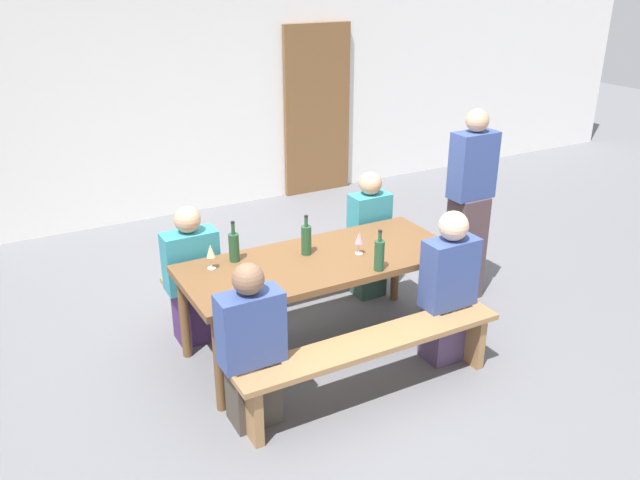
{
  "coord_description": "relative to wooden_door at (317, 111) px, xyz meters",
  "views": [
    {
      "loc": [
        -2.09,
        -3.83,
        2.76
      ],
      "look_at": [
        0.0,
        0.0,
        0.9
      ],
      "focal_mm": 36.62,
      "sensor_mm": 36.0,
      "label": 1
    }
  ],
  "objects": [
    {
      "name": "seated_guest_far_1",
      "position": [
        -0.98,
        -2.76,
        -0.51
      ],
      "size": [
        0.34,
        0.24,
        1.14
      ],
      "rotation": [
        0.0,
        0.0,
        -1.57
      ],
      "color": "#304D41",
      "rests_on": "ground"
    },
    {
      "name": "seated_guest_near_0",
      "position": [
        -2.58,
        -3.91,
        -0.52
      ],
      "size": [
        0.41,
        0.24,
        1.13
      ],
      "rotation": [
        0.0,
        0.0,
        1.57
      ],
      "color": "#473F36",
      "rests_on": "ground"
    },
    {
      "name": "seated_guest_near_1",
      "position": [
        -1.03,
        -3.91,
        -0.49
      ],
      "size": [
        0.4,
        0.24,
        1.18
      ],
      "rotation": [
        0.0,
        0.0,
        1.57
      ],
      "color": "#523F63",
      "rests_on": "ground"
    },
    {
      "name": "seated_guest_far_0",
      "position": [
        -2.58,
        -2.76,
        -0.53
      ],
      "size": [
        0.41,
        0.24,
        1.11
      ],
      "rotation": [
        0.0,
        0.0,
        -1.57
      ],
      "color": "#432858",
      "rests_on": "ground"
    },
    {
      "name": "wine_bottle_2",
      "position": [
        -1.83,
        -3.21,
        -0.18
      ],
      "size": [
        0.08,
        0.08,
        0.31
      ],
      "color": "#234C2D",
      "rests_on": "tasting_table"
    },
    {
      "name": "wine_glass_0",
      "position": [
        -1.48,
        -3.39,
        -0.18
      ],
      "size": [
        0.07,
        0.07,
        0.17
      ],
      "color": "silver",
      "rests_on": "tasting_table"
    },
    {
      "name": "back_wall",
      "position": [
        -1.78,
        0.14,
        0.55
      ],
      "size": [
        14.0,
        0.2,
        3.2
      ],
      "primitive_type": "cube",
      "color": "white",
      "rests_on": "ground"
    },
    {
      "name": "wine_bottle_1",
      "position": [
        -2.34,
        -3.06,
        -0.19
      ],
      "size": [
        0.08,
        0.08,
        0.31
      ],
      "color": "#234C2D",
      "rests_on": "tasting_table"
    },
    {
      "name": "standing_host",
      "position": [
        -0.26,
        -3.2,
        -0.24
      ],
      "size": [
        0.37,
        0.24,
        1.68
      ],
      "rotation": [
        0.0,
        0.0,
        3.14
      ],
      "color": "#4F3B3F",
      "rests_on": "ground"
    },
    {
      "name": "tasting_table",
      "position": [
        -1.78,
        -3.33,
        -0.38
      ],
      "size": [
        2.06,
        0.85,
        0.75
      ],
      "color": "brown",
      "rests_on": "ground"
    },
    {
      "name": "bench_near",
      "position": [
        -1.78,
        -4.06,
        -0.7
      ],
      "size": [
        1.96,
        0.3,
        0.45
      ],
      "color": "#9E7247",
      "rests_on": "ground"
    },
    {
      "name": "wine_bottle_0",
      "position": [
        -1.5,
        -3.7,
        -0.18
      ],
      "size": [
        0.07,
        0.07,
        0.3
      ],
      "color": "#234C2D",
      "rests_on": "tasting_table"
    },
    {
      "name": "bench_far",
      "position": [
        -1.78,
        -2.61,
        -0.7
      ],
      "size": [
        1.96,
        0.3,
        0.45
      ],
      "color": "#9E7247",
      "rests_on": "ground"
    },
    {
      "name": "wooden_door",
      "position": [
        0.0,
        0.0,
        0.0
      ],
      "size": [
        0.9,
        0.06,
        2.1
      ],
      "primitive_type": "cube",
      "color": "brown",
      "rests_on": "ground"
    },
    {
      "name": "wine_glass_1",
      "position": [
        -2.54,
        -3.11,
        -0.17
      ],
      "size": [
        0.06,
        0.06,
        0.19
      ],
      "color": "silver",
      "rests_on": "tasting_table"
    },
    {
      "name": "ground_plane",
      "position": [
        -1.78,
        -3.33,
        -1.05
      ],
      "size": [
        24.0,
        24.0,
        0.0
      ],
      "primitive_type": "plane",
      "color": "slate"
    }
  ]
}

